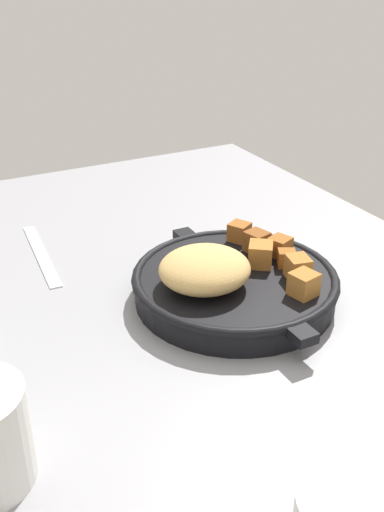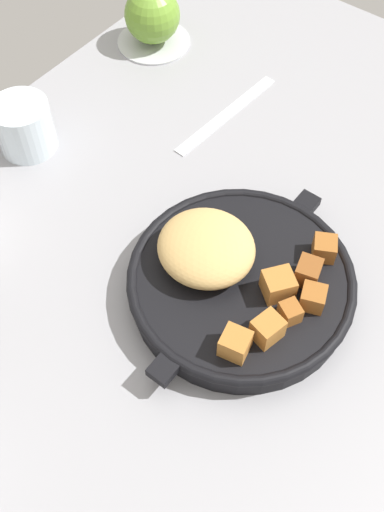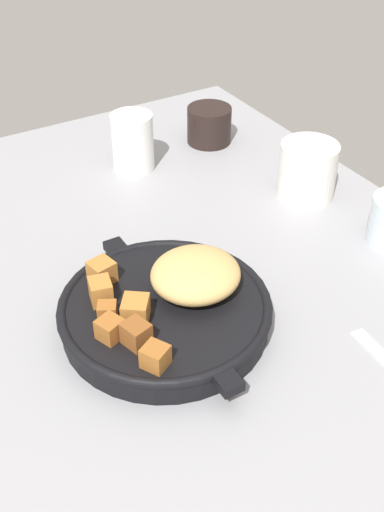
{
  "view_description": "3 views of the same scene",
  "coord_description": "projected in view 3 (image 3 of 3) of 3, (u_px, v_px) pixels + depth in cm",
  "views": [
    {
      "loc": [
        -51.11,
        27.6,
        37.96
      ],
      "look_at": [
        3.7,
        -1.06,
        5.64
      ],
      "focal_mm": 41.67,
      "sensor_mm": 36.0,
      "label": 1
    },
    {
      "loc": [
        -29.81,
        -22.66,
        58.57
      ],
      "look_at": [
        -0.33,
        0.18,
        3.78
      ],
      "focal_mm": 43.01,
      "sensor_mm": 36.0,
      "label": 2
    },
    {
      "loc": [
        48.96,
        -30.39,
        51.51
      ],
      "look_at": [
        -0.07,
        -1.16,
        7.74
      ],
      "focal_mm": 44.34,
      "sensor_mm": 36.0,
      "label": 3
    }
  ],
  "objects": [
    {
      "name": "ground_plane",
      "position": [
        200.0,
        311.0,
        0.78
      ],
      "size": [
        111.79,
        76.39,
        2.4
      ],
      "primitive_type": "cube",
      "color": "gray"
    },
    {
      "name": "coffee_mug_dark",
      "position": [
        209.0,
        125.0,
        1.09
      ],
      "size": [
        7.61,
        7.61,
        6.29
      ],
      "primitive_type": "cylinder",
      "color": "black",
      "rests_on": "ground_plane"
    },
    {
      "name": "cast_iron_skillet",
      "position": [
        168.0,
        306.0,
        0.73
      ],
      "size": [
        29.05,
        24.71,
        7.57
      ],
      "color": "black",
      "rests_on": "ground_plane"
    },
    {
      "name": "white_creamer_pitcher",
      "position": [
        133.0,
        142.0,
        1.01
      ],
      "size": [
        6.68,
        6.68,
        9.27
      ],
      "primitive_type": "cylinder",
      "color": "white",
      "rests_on": "ground_plane"
    },
    {
      "name": "ceramic_mug_white",
      "position": [
        307.0,
        171.0,
        0.94
      ],
      "size": [
        8.64,
        8.64,
        8.55
      ],
      "primitive_type": "cylinder",
      "color": "silver",
      "rests_on": "ground_plane"
    }
  ]
}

